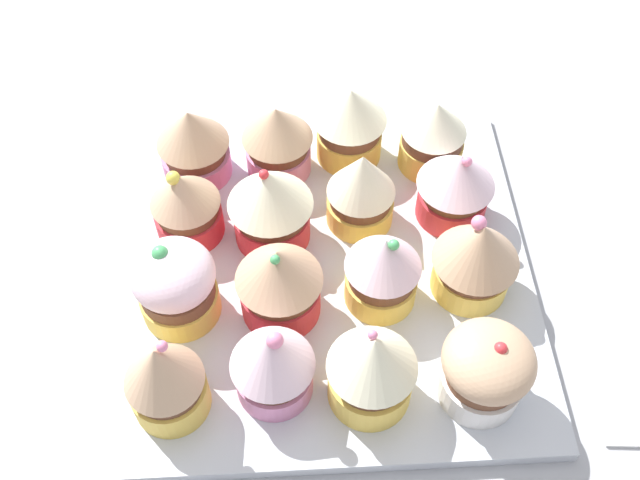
{
  "coord_description": "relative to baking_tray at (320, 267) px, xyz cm",
  "views": [
    {
      "loc": [
        1.74,
        32.57,
        48.74
      ],
      "look_at": [
        0.0,
        0.0,
        4.2
      ],
      "focal_mm": 41.1,
      "sensor_mm": 36.0,
      "label": 1
    }
  ],
  "objects": [
    {
      "name": "cupcake_4",
      "position": [
        -10.95,
        -4.4,
        4.22
      ],
      "size": [
        6.19,
        6.19,
        7.14
      ],
      "color": "#D1333D",
      "rests_on": "baking_tray"
    },
    {
      "name": "ground_plane",
      "position": [
        0.0,
        0.0,
        -2.1
      ],
      "size": [
        180.0,
        180.0,
        3.0
      ],
      "primitive_type": "cube",
      "color": "#9E9EA3"
    },
    {
      "name": "cupcake_10",
      "position": [
        3.13,
        4.01,
        4.39
      ],
      "size": [
        6.34,
        6.34,
        7.56
      ],
      "color": "#D1333D",
      "rests_on": "baking_tray"
    },
    {
      "name": "cupcake_9",
      "position": [
        -4.36,
        3.31,
        4.25
      ],
      "size": [
        5.62,
        5.62,
        7.39
      ],
      "color": "#EFC651",
      "rests_on": "baking_tray"
    },
    {
      "name": "cupcake_13",
      "position": [
        -2.8,
        11.24,
        4.52
      ],
      "size": [
        6.06,
        6.06,
        7.84
      ],
      "color": "#EFC651",
      "rests_on": "baking_tray"
    },
    {
      "name": "baking_tray",
      "position": [
        0.0,
        0.0,
        0.0
      ],
      "size": [
        32.79,
        32.79,
        1.2
      ],
      "color": "silver",
      "rests_on": "ground_plane"
    },
    {
      "name": "cupcake_1",
      "position": [
        -3.12,
        -11.42,
        4.51
      ],
      "size": [
        6.2,
        6.2,
        7.42
      ],
      "color": "#EFC651",
      "rests_on": "baking_tray"
    },
    {
      "name": "cupcake_2",
      "position": [
        3.0,
        -10.12,
        4.23
      ],
      "size": [
        5.93,
        5.93,
        6.96
      ],
      "color": "pink",
      "rests_on": "baking_tray"
    },
    {
      "name": "cupcake_15",
      "position": [
        10.77,
        11.22,
        4.45
      ],
      "size": [
        5.32,
        5.32,
        7.88
      ],
      "color": "#EFC651",
      "rests_on": "baking_tray"
    },
    {
      "name": "cupcake_3",
      "position": [
        9.98,
        -10.15,
        4.14
      ],
      "size": [
        6.03,
        6.03,
        6.92
      ],
      "color": "pink",
      "rests_on": "baking_tray"
    },
    {
      "name": "cupcake_14",
      "position": [
        3.71,
        10.39,
        4.37
      ],
      "size": [
        5.76,
        5.76,
        7.58
      ],
      "color": "pink",
      "rests_on": "baking_tray"
    },
    {
      "name": "cupcake_5",
      "position": [
        -3.46,
        -4.25,
        4.33
      ],
      "size": [
        5.44,
        5.44,
        7.4
      ],
      "color": "#EFC651",
      "rests_on": "baking_tray"
    },
    {
      "name": "cupcake_6",
      "position": [
        3.65,
        -2.89,
        4.57
      ],
      "size": [
        6.64,
        6.64,
        7.8
      ],
      "color": "#D1333D",
      "rests_on": "baking_tray"
    },
    {
      "name": "cupcake_7",
      "position": [
        10.26,
        -3.76,
        3.88
      ],
      "size": [
        5.49,
        5.49,
        6.83
      ],
      "color": "#D1333D",
      "rests_on": "baking_tray"
    },
    {
      "name": "cupcake_8",
      "position": [
        -11.25,
        2.75,
        4.48
      ],
      "size": [
        6.44,
        6.44,
        7.73
      ],
      "color": "#EFC651",
      "rests_on": "baking_tray"
    },
    {
      "name": "cupcake_12",
      "position": [
        -10.36,
        11.5,
        3.98
      ],
      "size": [
        6.2,
        6.2,
        6.76
      ],
      "color": "white",
      "rests_on": "baking_tray"
    },
    {
      "name": "cupcake_11",
      "position": [
        10.56,
        3.69,
        4.03
      ],
      "size": [
        6.06,
        6.06,
        7.17
      ],
      "color": "#EFC651",
      "rests_on": "baking_tray"
    },
    {
      "name": "cupcake_0",
      "position": [
        -10.04,
        -10.07,
        4.02
      ],
      "size": [
        5.42,
        5.42,
        6.83
      ],
      "color": "#EFC651",
      "rests_on": "baking_tray"
    }
  ]
}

